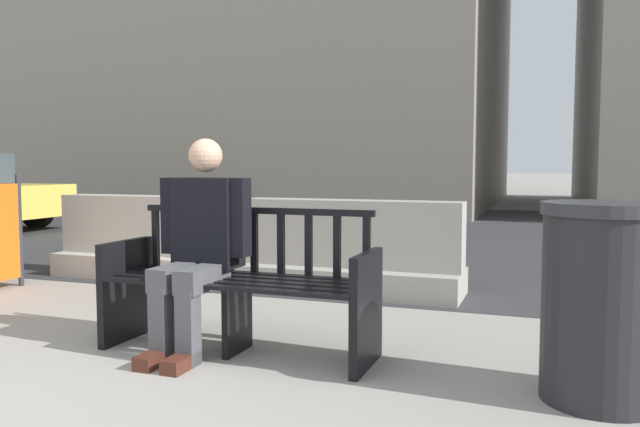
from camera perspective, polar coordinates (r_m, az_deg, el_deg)
The scene contains 7 objects.
ground_plane at distance 3.37m, azimuth -25.91°, elevation -15.91°, with size 200.00×200.00×0.00m, color gray.
street_asphalt at distance 11.19m, azimuth 7.80°, elevation -1.53°, with size 120.00×12.00×0.01m, color #333335.
street_bench at distance 3.88m, azimuth -7.40°, elevation -6.77°, with size 1.70×0.55×0.88m.
seated_person at distance 3.91m, azimuth -10.93°, elevation -2.39°, with size 0.58×0.72×1.31m.
jersey_barrier_centre at distance 5.64m, azimuth 2.85°, elevation -3.83°, with size 2.00×0.69×0.84m.
jersey_barrier_left at distance 6.66m, azimuth -15.19°, elevation -2.73°, with size 2.00×0.69×0.84m.
trash_bin at distance 3.33m, azimuth 24.32°, elevation -7.40°, with size 0.58×0.58×0.97m.
Camera 1 is at (2.29, -2.19, 1.14)m, focal length 35.00 mm.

